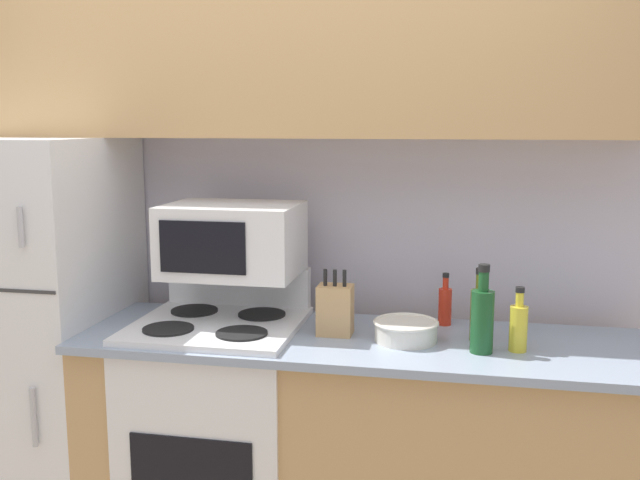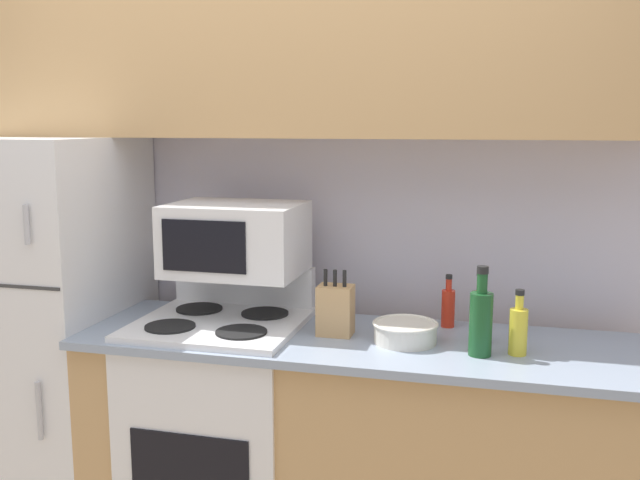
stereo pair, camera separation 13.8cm
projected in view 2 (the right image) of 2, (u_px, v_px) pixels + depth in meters
wall_back at (308, 222)px, 3.02m from camera, size 8.00×0.05×2.55m
lower_cabinets at (361, 457)px, 2.63m from camera, size 2.04×0.62×0.93m
refrigerator at (48, 335)px, 2.97m from camera, size 0.66×0.73×1.63m
upper_cabinets at (293, 40)px, 2.71m from camera, size 2.69×0.35×0.73m
stove at (222, 436)px, 2.76m from camera, size 0.61×0.61×1.11m
microwave at (236, 239)px, 2.71m from camera, size 0.50×0.38×0.27m
knife_block at (335, 310)px, 2.57m from camera, size 0.13×0.10×0.24m
bowl at (405, 331)px, 2.48m from camera, size 0.23×0.23×0.07m
bottle_olive_oil at (480, 315)px, 2.47m from camera, size 0.06×0.06×0.26m
bottle_wine_green at (481, 321)px, 2.33m from camera, size 0.08×0.08×0.30m
bottle_hot_sauce at (448, 306)px, 2.67m from camera, size 0.05×0.05×0.20m
bottle_cooking_spray at (518, 329)px, 2.35m from camera, size 0.06×0.06×0.22m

